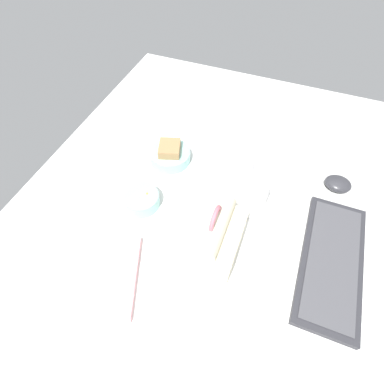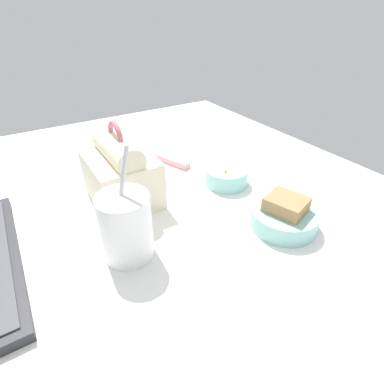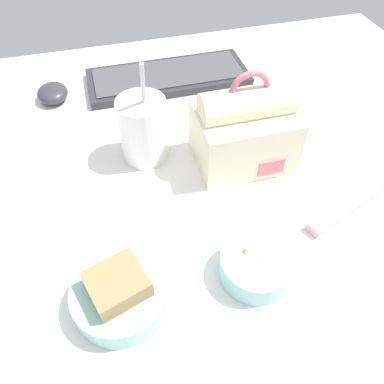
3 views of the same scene
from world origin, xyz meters
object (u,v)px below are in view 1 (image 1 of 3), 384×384
Objects in this scene: bento_bowl_snacks at (142,200)px; computer_mouse at (338,184)px; soup_cup at (252,193)px; bento_bowl_sandwich at (170,155)px; lunch_bag at (213,237)px; chopstick_case at (132,277)px; keyboard at (332,261)px.

computer_mouse is at bearing 117.27° from bento_bowl_snacks.
bento_bowl_sandwich is (-8.62, -28.37, -3.75)cm from soup_cup.
bento_bowl_sandwich is at bearing -81.38° from computer_mouse.
computer_mouse is (-33.25, 28.42, -5.01)cm from lunch_bag.
soup_cup is at bearing 161.89° from lunch_bag.
bento_bowl_sandwich is 0.64× the size of chopstick_case.
chopstick_case is (39.69, 7.16, -1.66)cm from bento_bowl_sandwich.
lunch_bag is at bearing -18.11° from soup_cup.
bento_bowl_snacks is at bearing -105.68° from lunch_bag.
soup_cup reaches higher than bento_bowl_sandwich.
lunch_bag is 2.35× the size of computer_mouse.
chopstick_case is at bearing -42.91° from computer_mouse.
computer_mouse is 64.80cm from chopstick_case.
chopstick_case is (47.46, -44.11, -0.84)cm from computer_mouse.
bento_bowl_snacks is at bearing -89.23° from keyboard.
computer_mouse is (-26.69, 51.79, -0.52)cm from bento_bowl_snacks.
lunch_bag reaches higher than chopstick_case.
computer_mouse is (-7.77, 51.28, -0.81)cm from bento_bowl_sandwich.
bento_bowl_snacks is at bearing -70.36° from soup_cup.
lunch_bag is 0.89× the size of chopstick_case.
soup_cup reaches higher than chopstick_case.
lunch_bag reaches higher than computer_mouse.
soup_cup is 0.98× the size of chopstick_case.
computer_mouse is 0.38× the size of chopstick_case.
bento_bowl_sandwich is 51.87cm from computer_mouse.
bento_bowl_snacks is at bearing -62.73° from computer_mouse.
lunch_bag is 0.91× the size of soup_cup.
keyboard is at bearing 103.98° from lunch_bag.
bento_bowl_sandwich is at bearing -138.11° from lunch_bag.
soup_cup reaches higher than computer_mouse.
keyboard is 4.77× the size of computer_mouse.
chopstick_case is (14.21, -15.69, -5.85)cm from lunch_bag.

